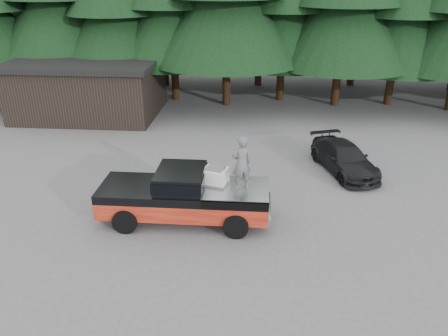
# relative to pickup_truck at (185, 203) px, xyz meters

# --- Properties ---
(ground) EXTENTS (120.00, 120.00, 0.00)m
(ground) POSITION_rel_pickup_truck_xyz_m (1.36, -0.13, -0.67)
(ground) COLOR #505052
(ground) RESTS_ON ground
(pickup_truck) EXTENTS (6.00, 2.04, 1.33)m
(pickup_truck) POSITION_rel_pickup_truck_xyz_m (0.00, 0.00, 0.00)
(pickup_truck) COLOR red
(pickup_truck) RESTS_ON ground
(truck_cab) EXTENTS (1.66, 1.90, 0.59)m
(truck_cab) POSITION_rel_pickup_truck_xyz_m (-0.10, 0.00, 0.96)
(truck_cab) COLOR black
(truck_cab) RESTS_ON pickup_truck
(air_compressor) EXTENTS (0.93, 0.84, 0.54)m
(air_compressor) POSITION_rel_pickup_truck_xyz_m (1.07, 0.24, 0.94)
(air_compressor) COLOR silver
(air_compressor) RESTS_ON pickup_truck
(man_on_bed) EXTENTS (0.81, 0.70, 1.89)m
(man_on_bed) POSITION_rel_pickup_truck_xyz_m (1.96, -0.07, 1.61)
(man_on_bed) COLOR #54575B
(man_on_bed) RESTS_ON pickup_truck
(parked_car) EXTENTS (2.95, 4.50, 1.21)m
(parked_car) POSITION_rel_pickup_truck_xyz_m (6.25, 4.58, -0.06)
(parked_car) COLOR black
(parked_car) RESTS_ON ground
(utility_building) EXTENTS (8.40, 6.40, 3.30)m
(utility_building) POSITION_rel_pickup_truck_xyz_m (-7.64, 11.87, 1.00)
(utility_building) COLOR black
(utility_building) RESTS_ON ground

